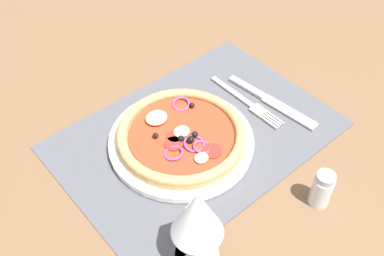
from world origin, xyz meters
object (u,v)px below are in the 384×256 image
object	(u,v)px
plate	(182,142)
pizza	(182,135)
fork	(249,103)
knife	(272,102)
pepper_shaker	(322,189)
wine_glass	(198,215)

from	to	relation	value
plate	pizza	distance (cm)	1.71
fork	pizza	bearing A→B (deg)	-91.90
pizza	knife	size ratio (longest dim) A/B	1.11
knife	pepper_shaker	bearing A→B (deg)	-34.82
plate	knife	world-z (taller)	plate
fork	knife	size ratio (longest dim) A/B	0.90
plate	pepper_shaker	distance (cm)	24.66
fork	wine_glass	xyz separation A→B (cm)	(27.89, 16.99, 9.59)
fork	wine_glass	distance (cm)	34.03
pizza	plate	bearing A→B (deg)	131.90
plate	pepper_shaker	size ratio (longest dim) A/B	3.78
pepper_shaker	plate	bearing A→B (deg)	-69.17
knife	pepper_shaker	world-z (taller)	pepper_shaker
knife	pizza	bearing A→B (deg)	-104.32
wine_glass	pepper_shaker	distance (cm)	22.32
plate	knife	xyz separation A→B (cm)	(-19.84, 2.98, -0.37)
knife	wine_glass	world-z (taller)	wine_glass
pizza	fork	bearing A→B (deg)	178.47
pizza	knife	bearing A→B (deg)	171.41
fork	knife	distance (cm)	4.50
knife	pepper_shaker	size ratio (longest dim) A/B	2.99
knife	wine_glass	size ratio (longest dim) A/B	1.35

